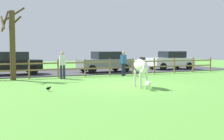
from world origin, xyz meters
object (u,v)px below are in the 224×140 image
object	(u,v)px
parked_car_white	(171,60)
visitor_left_of_tree	(123,62)
bare_tree	(12,42)
visitor_right_of_tree	(63,64)
parked_car_grey	(105,62)
zebra	(141,68)
crow_on_grass	(48,88)
parked_car_black	(11,63)

from	to	relation	value
parked_car_white	visitor_left_of_tree	xyz separation A→B (m)	(-6.40, -3.48, 0.06)
bare_tree	visitor_right_of_tree	size ratio (longest dim) A/B	2.61
parked_car_grey	parked_car_white	distance (m)	6.58
parked_car_grey	visitor_left_of_tree	size ratio (longest dim) A/B	2.47
zebra	visitor_left_of_tree	world-z (taller)	visitor_left_of_tree
zebra	visitor_right_of_tree	world-z (taller)	visitor_right_of_tree
bare_tree	crow_on_grass	bearing A→B (deg)	-79.99
bare_tree	crow_on_grass	size ratio (longest dim) A/B	19.89
parked_car_grey	parked_car_black	bearing A→B (deg)	175.08
crow_on_grass	visitor_right_of_tree	xyz separation A→B (m)	(1.85, 4.75, 0.78)
bare_tree	crow_on_grass	distance (m)	5.77
bare_tree	zebra	size ratio (longest dim) A/B	2.22
parked_car_white	visitor_left_of_tree	distance (m)	7.28
bare_tree	parked_car_black	distance (m)	3.53
visitor_right_of_tree	parked_car_black	bearing A→B (deg)	123.99
zebra	parked_car_black	xyz separation A→B (m)	(-4.85, 9.18, -0.08)
bare_tree	parked_car_white	xyz separation A→B (m)	(13.45, 3.32, -1.34)
crow_on_grass	parked_car_grey	distance (m)	9.99
crow_on_grass	visitor_right_of_tree	bearing A→B (deg)	68.77
parked_car_white	visitor_right_of_tree	world-z (taller)	visitor_right_of_tree
parked_car_white	parked_car_black	bearing A→B (deg)	-179.71
bare_tree	visitor_left_of_tree	bearing A→B (deg)	-1.26
parked_car_grey	parked_car_white	size ratio (longest dim) A/B	1.01
zebra	visitor_right_of_tree	bearing A→B (deg)	113.00
parked_car_grey	visitor_left_of_tree	world-z (taller)	visitor_left_of_tree
zebra	visitor_right_of_tree	xyz separation A→B (m)	(-2.28, 5.38, -0.02)
crow_on_grass	parked_car_black	world-z (taller)	parked_car_black
parked_car_black	visitor_left_of_tree	world-z (taller)	visitor_left_of_tree
parked_car_grey	crow_on_grass	bearing A→B (deg)	-126.76
bare_tree	crow_on_grass	world-z (taller)	bare_tree
bare_tree	parked_car_grey	xyz separation A→B (m)	(6.90, 2.68, -1.34)
parked_car_white	visitor_left_of_tree	size ratio (longest dim) A/B	2.44
visitor_right_of_tree	bare_tree	bearing A→B (deg)	168.79
crow_on_grass	visitor_right_of_tree	distance (m)	5.16
visitor_left_of_tree	parked_car_white	bearing A→B (deg)	28.53
visitor_right_of_tree	crow_on_grass	bearing A→B (deg)	-111.23
bare_tree	visitor_left_of_tree	size ratio (longest dim) A/B	2.61
bare_tree	parked_car_grey	distance (m)	7.52
parked_car_black	parked_car_grey	distance (m)	6.71
bare_tree	visitor_left_of_tree	world-z (taller)	bare_tree
parked_car_black	parked_car_white	world-z (taller)	same
bare_tree	zebra	world-z (taller)	bare_tree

